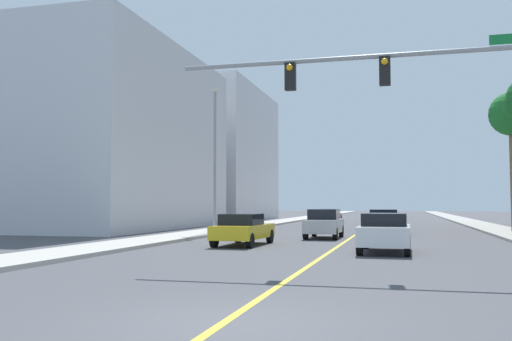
{
  "coord_description": "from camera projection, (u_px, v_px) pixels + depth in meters",
  "views": [
    {
      "loc": [
        2.69,
        -8.34,
        1.84
      ],
      "look_at": [
        -4.2,
        18.08,
        3.47
      ],
      "focal_mm": 39.16,
      "sensor_mm": 36.0,
      "label": 1
    }
  ],
  "objects": [
    {
      "name": "street_lamp",
      "position": [
        215.0,
        153.0,
        33.58
      ],
      "size": [
        0.56,
        0.28,
        8.69
      ],
      "color": "gray",
      "rests_on": "sidewalk_left"
    },
    {
      "name": "car_white",
      "position": [
        385.0,
        232.0,
        21.14
      ],
      "size": [
        1.92,
        4.19,
        1.48
      ],
      "rotation": [
        0.0,
        0.0,
        -0.01
      ],
      "color": "white",
      "rests_on": "ground"
    },
    {
      "name": "palm_far",
      "position": [
        511.0,
        116.0,
        34.8
      ],
      "size": [
        2.72,
        2.72,
        8.67
      ],
      "color": "brown",
      "rests_on": "sidewalk_right"
    },
    {
      "name": "building_left_near",
      "position": [
        97.0,
        140.0,
        43.35
      ],
      "size": [
        14.42,
        21.2,
        13.55
      ],
      "primitive_type": "cube",
      "color": "silver",
      "rests_on": "ground"
    },
    {
      "name": "sidewalk_left",
      "position": [
        271.0,
        223.0,
        51.46
      ],
      "size": [
        2.72,
        168.0,
        0.15
      ],
      "primitive_type": "cube",
      "color": "#B2ADA3",
      "rests_on": "ground"
    },
    {
      "name": "ground",
      "position": [
        370.0,
        225.0,
        49.19
      ],
      "size": [
        192.0,
        192.0,
        0.0
      ],
      "primitive_type": "plane",
      "color": "#47474C"
    },
    {
      "name": "car_red",
      "position": [
        330.0,
        215.0,
        55.36
      ],
      "size": [
        1.97,
        3.91,
        1.35
      ],
      "rotation": [
        0.0,
        0.0,
        -0.04
      ],
      "color": "red",
      "rests_on": "ground"
    },
    {
      "name": "car_blue",
      "position": [
        383.0,
        222.0,
        33.21
      ],
      "size": [
        1.9,
        4.03,
        1.51
      ],
      "rotation": [
        0.0,
        0.0,
        0.03
      ],
      "color": "#1E389E",
      "rests_on": "ground"
    },
    {
      "name": "sidewalk_right",
      "position": [
        480.0,
        225.0,
        46.92
      ],
      "size": [
        2.72,
        168.0,
        0.15
      ],
      "primitive_type": "cube",
      "color": "#9E9B93",
      "rests_on": "ground"
    },
    {
      "name": "traffic_signal_mast",
      "position": [
        457.0,
        93.0,
        15.65
      ],
      "size": [
        12.07,
        0.36,
        6.4
      ],
      "color": "gray",
      "rests_on": "sidewalk_right"
    },
    {
      "name": "lane_marking_center",
      "position": [
        370.0,
        225.0,
        49.19
      ],
      "size": [
        0.16,
        144.0,
        0.01
      ],
      "primitive_type": "cube",
      "color": "yellow",
      "rests_on": "ground"
    },
    {
      "name": "car_yellow",
      "position": [
        243.0,
        229.0,
        24.78
      ],
      "size": [
        1.88,
        4.43,
        1.4
      ],
      "rotation": [
        0.0,
        0.0,
        -0.02
      ],
      "color": "gold",
      "rests_on": "ground"
    },
    {
      "name": "car_silver",
      "position": [
        324.0,
        223.0,
        29.88
      ],
      "size": [
        1.74,
        4.02,
        1.55
      ],
      "rotation": [
        0.0,
        0.0,
        0.0
      ],
      "color": "#BCBCC1",
      "rests_on": "ground"
    },
    {
      "name": "building_left_far",
      "position": [
        213.0,
        155.0,
        65.72
      ],
      "size": [
        11.5,
        19.51,
        15.12
      ],
      "primitive_type": "cube",
      "color": "silver",
      "rests_on": "ground"
    }
  ]
}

